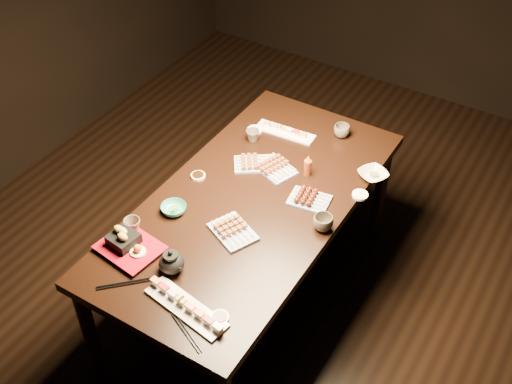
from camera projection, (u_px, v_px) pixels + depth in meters
ground at (259, 293)px, 3.71m from camera, size 5.00×5.00×0.00m
dining_table at (251, 252)px, 3.44m from camera, size 1.17×1.92×0.75m
sushi_platter_near at (186, 305)px, 2.67m from camera, size 0.41×0.17×0.05m
sushi_platter_far at (285, 130)px, 3.60m from camera, size 0.35×0.12×0.04m
yakitori_plate_center at (275, 166)px, 3.35m from camera, size 0.25×0.21×0.05m
yakitori_plate_right at (233, 229)px, 3.01m from camera, size 0.27×0.24×0.06m
yakitori_plate_left at (253, 161)px, 3.38m from camera, size 0.24×0.23×0.05m
tsukune_plate at (310, 197)px, 3.17m from camera, size 0.22×0.17×0.05m
edamame_bowl_green at (174, 209)px, 3.12m from camera, size 0.15×0.15×0.04m
edamame_bowl_cream at (373, 175)px, 3.31m from camera, size 0.19×0.19×0.03m
tempura_tray at (129, 242)px, 2.91m from camera, size 0.31×0.26×0.10m
teacup_near_left at (132, 226)px, 3.01m from camera, size 0.09×0.09×0.07m
teacup_mid_right at (323, 223)px, 3.02m from camera, size 0.12×0.12×0.08m
teacup_far_left at (253, 136)px, 3.54m from camera, size 0.10×0.10×0.07m
teacup_far_right at (342, 131)px, 3.57m from camera, size 0.12×0.12×0.07m
teapot at (171, 261)px, 2.82m from camera, size 0.17×0.17×0.12m
condiment_bottle at (308, 165)px, 3.30m from camera, size 0.05×0.05×0.12m
sauce_dish_west at (198, 176)px, 3.32m from camera, size 0.10×0.10×0.01m
sauce_dish_east at (360, 195)px, 3.21m from camera, size 0.08×0.08×0.01m
sauce_dish_se at (220, 317)px, 2.65m from camera, size 0.08×0.08×0.01m
sauce_dish_nw at (255, 130)px, 3.62m from camera, size 0.10×0.10×0.02m
chopsticks_near at (124, 284)px, 2.79m from camera, size 0.19×0.18×0.01m
chopsticks_se at (186, 332)px, 2.60m from camera, size 0.22×0.12×0.01m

